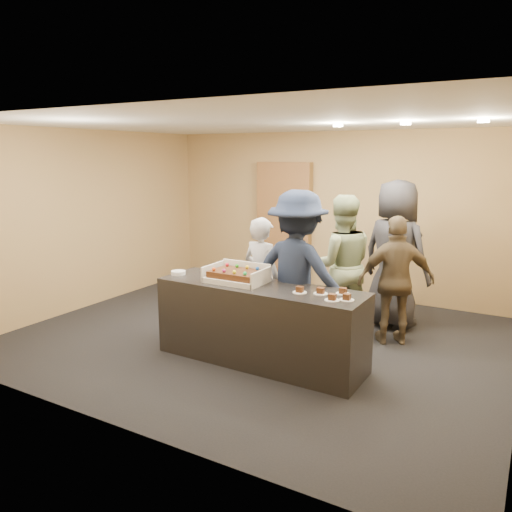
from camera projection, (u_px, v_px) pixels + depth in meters
name	position (u px, v px, depth m)	size (l,w,h in m)	color
room	(259.00, 234.00, 6.20)	(6.04, 6.00, 2.70)	black
serving_counter	(260.00, 324.00, 5.63)	(2.40, 0.70, 0.90)	black
storage_cabinet	(284.00, 226.00, 8.72)	(1.00, 0.15, 2.20)	brown
cake_box	(238.00, 278.00, 5.70)	(0.67, 0.46, 0.20)	white
sheet_cake	(236.00, 274.00, 5.67)	(0.57, 0.39, 0.11)	#3A1F0D
plate_stack	(178.00, 273.00, 6.04)	(0.18, 0.18, 0.04)	white
slice_a	(300.00, 291.00, 5.24)	(0.15, 0.15, 0.07)	white
slice_b	(321.00, 292.00, 5.19)	(0.15, 0.15, 0.07)	white
slice_c	(332.00, 298.00, 4.96)	(0.15, 0.15, 0.07)	white
slice_d	(343.00, 292.00, 5.19)	(0.15, 0.15, 0.07)	white
slice_e	(347.00, 298.00, 4.97)	(0.15, 0.15, 0.07)	white
person_server_grey	(262.00, 279.00, 6.31)	(0.57, 0.38, 1.57)	#AEAEB4
person_sage_man	(340.00, 265.00, 6.46)	(0.89, 0.69, 1.83)	#91A173
person_navy_man	(298.00, 274.00, 5.79)	(1.25, 0.72, 1.94)	#1A233D
person_brown_extra	(396.00, 281.00, 6.13)	(0.94, 0.39, 1.61)	brown
person_dark_suit	(395.00, 254.00, 6.74)	(0.98, 0.64, 2.01)	#27262B
ceiling_spotlights	(406.00, 123.00, 5.58)	(1.72, 0.12, 0.03)	#FFEAC6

